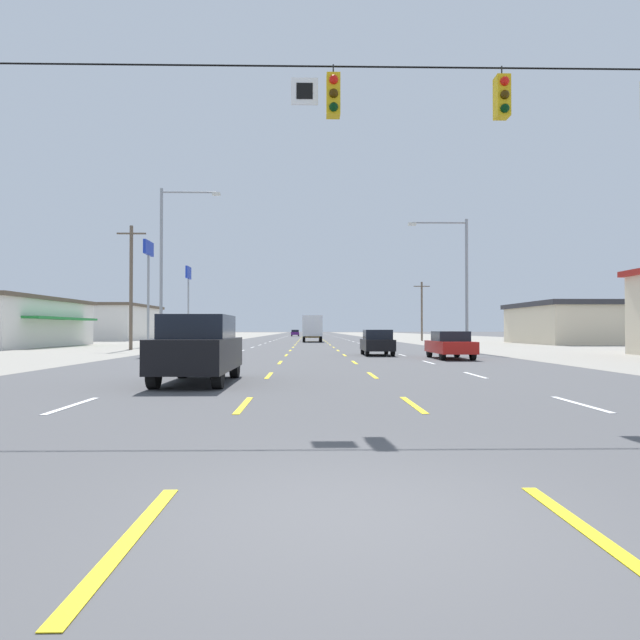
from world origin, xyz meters
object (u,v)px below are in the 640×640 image
at_px(sedan_far_right_near, 450,345).
at_px(streetlight_left_row_0, 167,259).
at_px(pole_sign_left_row_2, 188,283).
at_px(streetlight_right_row_0, 460,275).
at_px(hatchback_inner_right_mid, 377,342).
at_px(pole_sign_left_row_1, 148,265).
at_px(suv_inner_left_nearest, 198,348).
at_px(sedan_inner_left_far, 295,333).
at_px(box_truck_center_turn_midfar, 312,327).

xyz_separation_m(sedan_far_right_near, streetlight_left_row_0, (-16.89, 7.69, 5.47)).
bearing_deg(pole_sign_left_row_2, streetlight_right_row_0, -54.66).
distance_m(sedan_far_right_near, streetlight_left_row_0, 19.34).
xyz_separation_m(hatchback_inner_right_mid, pole_sign_left_row_1, (-18.71, 17.89, 6.60)).
height_order(pole_sign_left_row_1, pole_sign_left_row_2, pole_sign_left_row_2).
xyz_separation_m(suv_inner_left_nearest, sedan_inner_left_far, (0.23, 111.18, -0.27)).
relative_size(box_truck_center_turn_midfar, pole_sign_left_row_1, 0.75).
distance_m(sedan_far_right_near, sedan_inner_left_far, 98.39).
bearing_deg(hatchback_inner_right_mid, streetlight_left_row_0, 165.07).
relative_size(box_truck_center_turn_midfar, streetlight_left_row_0, 0.66).
distance_m(box_truck_center_turn_midfar, streetlight_left_row_0, 34.79).
bearing_deg(hatchback_inner_right_mid, pole_sign_left_row_2, 116.30).
bearing_deg(streetlight_right_row_0, pole_sign_left_row_1, 149.97).
height_order(box_truck_center_turn_midfar, streetlight_left_row_0, streetlight_left_row_0).
distance_m(sedan_far_right_near, hatchback_inner_right_mid, 5.30).
xyz_separation_m(sedan_far_right_near, pole_sign_left_row_1, (-22.09, 21.98, 6.63)).
height_order(sedan_far_right_near, pole_sign_left_row_2, pole_sign_left_row_2).
distance_m(suv_inner_left_nearest, pole_sign_left_row_1, 37.65).
xyz_separation_m(streetlight_left_row_0, streetlight_right_row_0, (19.52, 0.00, -1.01)).
distance_m(sedan_far_right_near, pole_sign_left_row_1, 31.86).
height_order(sedan_far_right_near, pole_sign_left_row_1, pole_sign_left_row_1).
bearing_deg(box_truck_center_turn_midfar, streetlight_left_row_0, -106.58).
xyz_separation_m(hatchback_inner_right_mid, box_truck_center_turn_midfar, (-3.66, 36.68, 1.05)).
relative_size(sedan_inner_left_far, streetlight_left_row_0, 0.41).
distance_m(box_truck_center_turn_midfar, streetlight_right_row_0, 34.63).
height_order(box_truck_center_turn_midfar, sedan_inner_left_far, box_truck_center_turn_midfar).
bearing_deg(streetlight_right_row_0, sedan_inner_left_far, 98.29).
bearing_deg(streetlight_left_row_0, hatchback_inner_right_mid, -14.93).
bearing_deg(pole_sign_left_row_1, sedan_far_right_near, -44.86).
bearing_deg(sedan_far_right_near, box_truck_center_turn_midfar, 99.80).
relative_size(hatchback_inner_right_mid, pole_sign_left_row_1, 0.41).
xyz_separation_m(sedan_inner_left_far, streetlight_right_row_0, (13.13, -90.14, 4.46)).
distance_m(sedan_far_right_near, streetlight_right_row_0, 9.27).
bearing_deg(pole_sign_left_row_1, streetlight_right_row_0, -30.03).
height_order(suv_inner_left_nearest, pole_sign_left_row_2, pole_sign_left_row_2).
relative_size(box_truck_center_turn_midfar, sedan_inner_left_far, 1.60).
bearing_deg(sedan_inner_left_far, pole_sign_left_row_1, -98.69).
bearing_deg(streetlight_right_row_0, suv_inner_left_nearest, -122.41).
bearing_deg(box_truck_center_turn_midfar, pole_sign_left_row_1, -128.68).
xyz_separation_m(box_truck_center_turn_midfar, pole_sign_left_row_2, (-16.04, 3.18, 5.67)).
height_order(hatchback_inner_right_mid, streetlight_left_row_0, streetlight_left_row_0).
bearing_deg(sedan_inner_left_far, pole_sign_left_row_2, -103.15).
bearing_deg(streetlight_left_row_0, pole_sign_left_row_1, 109.99).
xyz_separation_m(hatchback_inner_right_mid, streetlight_right_row_0, (6.01, 3.60, 4.43)).
xyz_separation_m(box_truck_center_turn_midfar, pole_sign_left_row_1, (-15.05, -18.79, 5.55)).
distance_m(suv_inner_left_nearest, sedan_far_right_near, 17.13).
relative_size(pole_sign_left_row_2, streetlight_right_row_0, 1.08).
height_order(pole_sign_left_row_2, streetlight_left_row_0, streetlight_left_row_0).
bearing_deg(box_truck_center_turn_midfar, sedan_inner_left_far, 93.47).
xyz_separation_m(hatchback_inner_right_mid, streetlight_left_row_0, (-13.51, 3.60, 5.44)).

